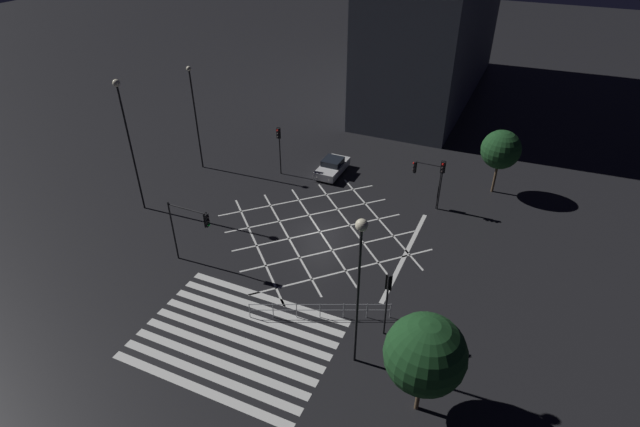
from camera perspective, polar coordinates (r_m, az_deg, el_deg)
The scene contains 14 objects.
ground_plane at distance 36.34m, azimuth 0.00°, elevation -2.10°, with size 200.00×200.00×0.00m, color black.
road_markings at distance 30.83m, azimuth -5.54°, elevation -9.88°, with size 16.05×23.19×0.01m.
traffic_light_sw_main at distance 32.44m, azimuth -14.58°, elevation -1.04°, with size 3.12×0.36×4.46m.
traffic_light_nw_cross at distance 42.58m, azimuth -4.72°, elevation 8.21°, with size 0.36×0.39×4.38m.
traffic_light_ne_main at distance 38.80m, azimuth 11.94°, elevation 4.43°, with size 2.26×0.36×3.82m.
traffic_light_se_cross at distance 27.01m, azimuth 7.77°, elevation -8.92°, with size 0.36×0.39×4.19m.
traffic_light_ne_cross at distance 38.40m, azimuth 13.74°, elevation 4.23°, with size 0.36×0.39×4.22m.
street_lamp_east at distance 43.95m, azimuth -14.17°, elevation 11.70°, with size 0.41×0.41×9.09m.
street_lamp_west at distance 38.33m, azimuth -21.33°, elevation 9.51°, with size 0.52×0.52×10.24m.
street_lamp_far at distance 22.95m, azimuth 4.56°, elevation -5.40°, with size 0.59×0.59×8.95m.
street_tree_near at distance 23.25m, azimuth 11.92°, elevation -15.48°, with size 3.73×3.73×5.63m.
street_tree_far at distance 41.92m, azimuth 19.97°, elevation 6.87°, with size 3.09×3.09×5.35m.
waiting_car at distance 43.65m, azimuth 1.42°, elevation 5.35°, with size 1.81×4.07×1.37m.
pedestrian_railing at distance 29.21m, azimuth 0.00°, elevation -10.85°, with size 7.48×3.38×1.05m.
Camera 1 is at (12.16, -27.11, 20.91)m, focal length 28.00 mm.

